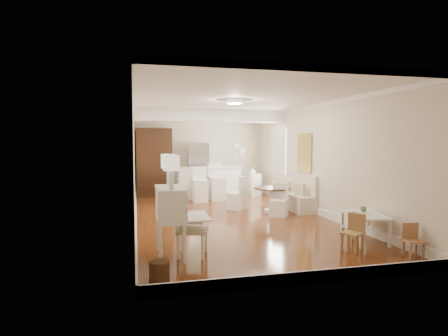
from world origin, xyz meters
name	(u,v)px	position (x,y,z in m)	size (l,w,h in m)	color
room	(228,136)	(0.04, 0.32, 1.98)	(9.00, 9.04, 2.82)	brown
secretary_bureau	(170,222)	(-1.70, -2.92, 0.56)	(0.88, 0.90, 1.13)	white
gustavian_armchair	(192,229)	(-1.35, -2.92, 0.44)	(0.50, 0.50, 0.87)	white
wicker_basket	(159,271)	(-1.94, -3.93, 0.14)	(0.27, 0.27, 0.27)	#482A16
kids_table	(365,227)	(1.90, -2.77, 0.25)	(0.61, 1.02, 0.51)	white
kids_chair_a	(353,233)	(1.29, -3.32, 0.32)	(0.31, 0.31, 0.64)	#A47B4A
kids_chair_b	(350,227)	(1.64, -2.71, 0.27)	(0.26, 0.26, 0.54)	#9C7347
kids_chair_c	(414,241)	(2.06, -3.83, 0.27)	(0.26, 0.26, 0.54)	#A36D4A
banquette	(296,192)	(1.99, 0.50, 0.49)	(0.52, 1.60, 0.98)	silver
dining_table	(273,200)	(1.23, 0.26, 0.33)	(0.96, 0.96, 0.66)	#4C2F18
slip_chair_near	(279,200)	(1.21, -0.23, 0.41)	(0.39, 0.41, 0.82)	white
slip_chair_far	(237,193)	(0.46, 0.93, 0.45)	(0.43, 0.45, 0.91)	white
breakfast_counter	(209,183)	(0.10, 3.10, 0.52)	(2.05, 0.65, 1.03)	white
bar_stool_left	(200,185)	(-0.32, 2.37, 0.54)	(0.43, 0.43, 1.08)	white
bar_stool_right	(217,182)	(0.27, 2.64, 0.58)	(0.46, 0.46, 1.16)	silver
pantry_cabinet	(154,162)	(-1.60, 4.18, 1.15)	(1.20, 0.60, 2.30)	#381E11
fridge	(209,168)	(0.30, 4.15, 0.90)	(0.75, 0.65, 1.80)	silver
sideboard	(253,184)	(1.72, 3.46, 0.38)	(0.35, 0.79, 0.75)	silver
pencil_cup	(363,209)	(1.98, -2.60, 0.56)	(0.12, 0.12, 0.09)	#52884F
branch_vase	(253,171)	(1.70, 3.43, 0.85)	(0.19, 0.19, 0.20)	white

